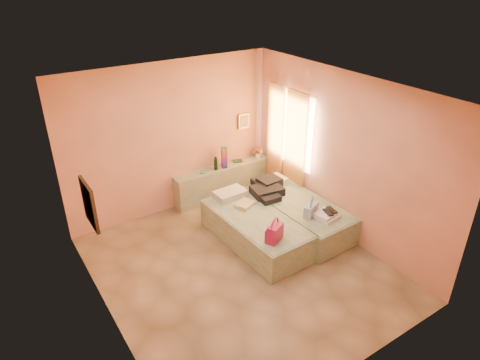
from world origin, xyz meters
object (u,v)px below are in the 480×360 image
object	(u,v)px
green_book	(238,161)
flower_vase	(258,152)
bed_left	(256,229)
blue_handbag	(311,210)
towel_stack	(327,216)
headboard_ledge	(223,182)
water_bottle	(216,164)
bed_right	(298,215)
magenta_handbag	(274,232)

from	to	relation	value
green_book	flower_vase	bearing A→B (deg)	13.43
bed_left	flower_vase	bearing A→B (deg)	51.62
blue_handbag	towel_stack	world-z (taller)	blue_handbag
flower_vase	towel_stack	world-z (taller)	flower_vase
headboard_ledge	water_bottle	distance (m)	0.49
green_book	blue_handbag	size ratio (longest dim) A/B	0.55
green_book	towel_stack	xyz separation A→B (m)	(0.19, -2.38, -0.11)
headboard_ledge	towel_stack	xyz separation A→B (m)	(0.58, -2.34, 0.23)
headboard_ledge	water_bottle	world-z (taller)	water_bottle
blue_handbag	towel_stack	size ratio (longest dim) A/B	0.88
bed_left	green_book	distance (m)	1.91
bed_right	flower_vase	xyz separation A→B (m)	(0.31, 1.68, 0.53)
green_book	magenta_handbag	size ratio (longest dim) A/B	0.57
water_bottle	flower_vase	bearing A→B (deg)	0.76
green_book	towel_stack	bearing A→B (deg)	-64.14
blue_handbag	towel_stack	distance (m)	0.28
headboard_ledge	bed_right	world-z (taller)	headboard_ledge
headboard_ledge	water_bottle	size ratio (longest dim) A/B	7.88
bed_right	magenta_handbag	distance (m)	1.29
magenta_handbag	towel_stack	size ratio (longest dim) A/B	0.85
bed_left	green_book	xyz separation A→B (m)	(0.76, 1.70, 0.41)
headboard_ledge	bed_left	xyz separation A→B (m)	(-0.38, -1.66, -0.08)
bed_left	bed_right	size ratio (longest dim) A/B	1.00
magenta_handbag	blue_handbag	size ratio (longest dim) A/B	0.97
headboard_ledge	bed_right	distance (m)	1.78
bed_right	water_bottle	distance (m)	1.88
bed_right	towel_stack	bearing A→B (deg)	-87.25
flower_vase	water_bottle	bearing A→B (deg)	-179.24
magenta_handbag	towel_stack	xyz separation A→B (m)	(1.10, 0.01, -0.09)
bed_left	bed_right	distance (m)	0.90
bed_left	blue_handbag	xyz separation A→B (m)	(0.79, -0.46, 0.35)
water_bottle	towel_stack	world-z (taller)	water_bottle
headboard_ledge	flower_vase	bearing A→B (deg)	-1.51
headboard_ledge	magenta_handbag	world-z (taller)	magenta_handbag
green_book	blue_handbag	distance (m)	2.16
bed_left	magenta_handbag	distance (m)	0.80
flower_vase	blue_handbag	distance (m)	2.15
blue_handbag	bed_right	bearing A→B (deg)	51.53
bed_right	magenta_handbag	world-z (taller)	magenta_handbag
towel_stack	green_book	bearing A→B (deg)	94.66
water_bottle	flower_vase	world-z (taller)	flower_vase
bed_right	green_book	xyz separation A→B (m)	(-0.14, 1.74, 0.41)
headboard_ledge	flower_vase	world-z (taller)	flower_vase
bed_right	green_book	size ratio (longest dim) A/B	11.84
bed_right	blue_handbag	xyz separation A→B (m)	(-0.11, -0.42, 0.35)
bed_left	magenta_handbag	world-z (taller)	magenta_handbag
headboard_ledge	green_book	size ratio (longest dim) A/B	12.14
blue_handbag	green_book	bearing A→B (deg)	67.26
flower_vase	blue_handbag	xyz separation A→B (m)	(-0.43, -2.09, -0.18)
headboard_ledge	blue_handbag	bearing A→B (deg)	-78.92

